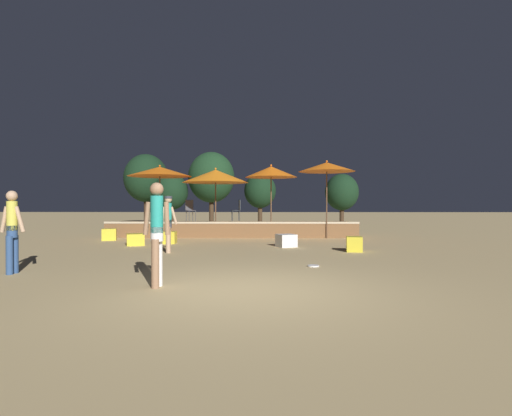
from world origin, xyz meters
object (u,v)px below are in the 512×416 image
(patio_umbrella_2, at_px, (327,167))
(background_tree_3, at_px, (211,178))
(background_tree_0, at_px, (146,178))
(patio_umbrella_3, at_px, (216,176))
(person_0, at_px, (168,221))
(cube_seat_4, at_px, (135,240))
(bistro_chair_0, at_px, (190,208))
(background_tree_1, at_px, (260,191))
(cube_seat_2, at_px, (286,241))
(frisbee_disc, at_px, (313,266))
(cube_seat_3, at_px, (109,234))
(background_tree_2, at_px, (171,192))
(person_2, at_px, (12,229))
(background_tree_4, at_px, (342,192))
(bistro_chair_1, at_px, (238,208))
(person_1, at_px, (157,230))
(patio_umbrella_1, at_px, (271,172))
(patio_umbrella_0, at_px, (160,172))
(cube_seat_0, at_px, (169,238))
(cube_seat_1, at_px, (354,244))

(patio_umbrella_2, bearing_deg, background_tree_3, 125.85)
(background_tree_0, bearing_deg, patio_umbrella_3, -58.06)
(patio_umbrella_3, xyz_separation_m, person_0, (-0.72, -5.24, -1.65))
(patio_umbrella_2, xyz_separation_m, cube_seat_4, (-6.86, -2.89, -2.68))
(person_0, xyz_separation_m, bistro_chair_0, (-0.42, 5.64, 0.31))
(bistro_chair_0, height_order, background_tree_1, background_tree_1)
(cube_seat_2, relative_size, frisbee_disc, 2.78)
(cube_seat_3, relative_size, background_tree_2, 0.20)
(patio_umbrella_3, distance_m, person_2, 9.38)
(background_tree_2, height_order, background_tree_4, background_tree_4)
(frisbee_disc, xyz_separation_m, background_tree_0, (-8.69, 16.64, 3.02))
(bistro_chair_1, relative_size, background_tree_3, 0.20)
(person_1, distance_m, person_2, 3.45)
(background_tree_1, relative_size, background_tree_4, 1.00)
(cube_seat_4, height_order, background_tree_0, background_tree_0)
(cube_seat_4, bearing_deg, patio_umbrella_2, 22.86)
(person_2, distance_m, background_tree_2, 16.32)
(patio_umbrella_1, distance_m, cube_seat_3, 6.81)
(patio_umbrella_1, distance_m, frisbee_disc, 7.98)
(person_1, bearing_deg, patio_umbrella_2, 159.04)
(patio_umbrella_0, distance_m, background_tree_2, 7.71)
(person_1, height_order, bistro_chair_1, person_1)
(patio_umbrella_3, distance_m, cube_seat_0, 3.76)
(background_tree_2, xyz_separation_m, background_tree_4, (10.66, 1.70, 0.02))
(background_tree_1, bearing_deg, bistro_chair_1, -96.12)
(cube_seat_0, xyz_separation_m, bistro_chair_1, (2.22, 3.20, 1.00))
(patio_umbrella_3, xyz_separation_m, cube_seat_1, (4.65, -4.89, -2.33))
(cube_seat_1, distance_m, bistro_chair_1, 6.70)
(cube_seat_3, height_order, bistro_chair_0, bistro_chair_0)
(cube_seat_4, xyz_separation_m, bistro_chair_0, (1.16, 3.68, 1.01))
(patio_umbrella_2, relative_size, cube_seat_4, 4.36)
(patio_umbrella_2, relative_size, patio_umbrella_3, 1.09)
(person_2, xyz_separation_m, frisbee_disc, (6.13, 1.03, -0.87))
(patio_umbrella_3, relative_size, cube_seat_0, 5.77)
(patio_umbrella_2, distance_m, background_tree_1, 9.62)
(patio_umbrella_3, xyz_separation_m, bistro_chair_1, (0.89, 0.57, -1.34))
(patio_umbrella_0, distance_m, cube_seat_1, 8.86)
(person_0, bearing_deg, cube_seat_2, -74.89)
(bistro_chair_0, height_order, background_tree_3, background_tree_3)
(bistro_chair_0, bearing_deg, background_tree_1, 36.80)
(cube_seat_4, height_order, person_1, person_1)
(cube_seat_4, height_order, bistro_chair_1, bistro_chair_1)
(cube_seat_2, bearing_deg, background_tree_0, 123.44)
(cube_seat_0, relative_size, frisbee_disc, 1.94)
(bistro_chair_0, distance_m, background_tree_0, 9.80)
(cube_seat_0, relative_size, bistro_chair_1, 0.56)
(patio_umbrella_0, bearing_deg, cube_seat_2, -35.46)
(patio_umbrella_1, bearing_deg, person_0, -121.11)
(cube_seat_0, bearing_deg, bistro_chair_0, 86.48)
(patio_umbrella_1, height_order, cube_seat_2, patio_umbrella_1)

